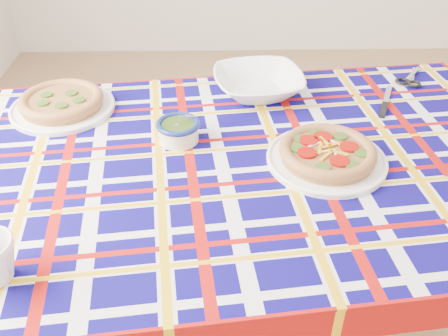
{
  "coord_description": "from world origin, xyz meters",
  "views": [
    {
      "loc": [
        -0.62,
        -1.39,
        1.42
      ],
      "look_at": [
        -0.6,
        -0.44,
        0.73
      ],
      "focal_mm": 40.0,
      "sensor_mm": 36.0,
      "label": 1
    }
  ],
  "objects_px": {
    "main_focaccia_plate": "(327,152)",
    "serving_bowl": "(258,84)",
    "dining_table": "(250,181)",
    "pesto_bowl": "(178,129)"
  },
  "relations": [
    {
      "from": "serving_bowl",
      "to": "main_focaccia_plate",
      "type": "bearing_deg",
      "value": -69.19
    },
    {
      "from": "main_focaccia_plate",
      "to": "pesto_bowl",
      "type": "distance_m",
      "value": 0.38
    },
    {
      "from": "dining_table",
      "to": "serving_bowl",
      "type": "distance_m",
      "value": 0.36
    },
    {
      "from": "dining_table",
      "to": "pesto_bowl",
      "type": "xyz_separation_m",
      "value": [
        -0.18,
        0.09,
        0.11
      ]
    },
    {
      "from": "dining_table",
      "to": "serving_bowl",
      "type": "bearing_deg",
      "value": 76.14
    },
    {
      "from": "pesto_bowl",
      "to": "dining_table",
      "type": "bearing_deg",
      "value": -25.24
    },
    {
      "from": "main_focaccia_plate",
      "to": "serving_bowl",
      "type": "distance_m",
      "value": 0.39
    },
    {
      "from": "main_focaccia_plate",
      "to": "pesto_bowl",
      "type": "xyz_separation_m",
      "value": [
        -0.37,
        0.11,
        0.0
      ]
    },
    {
      "from": "pesto_bowl",
      "to": "serving_bowl",
      "type": "height_order",
      "value": "pesto_bowl"
    },
    {
      "from": "main_focaccia_plate",
      "to": "serving_bowl",
      "type": "xyz_separation_m",
      "value": [
        -0.14,
        0.37,
        0.0
      ]
    }
  ]
}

